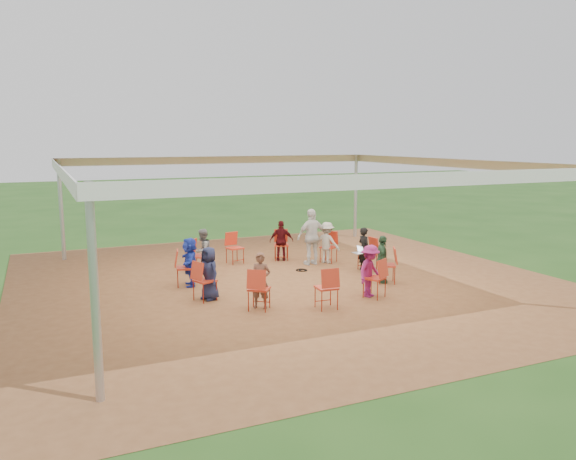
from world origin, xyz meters
name	(u,v)px	position (x,y,z in m)	size (l,w,h in m)	color
ground	(286,281)	(0.00, 0.00, 0.00)	(80.00, 80.00, 0.00)	#234A17
dirt_patch	(286,281)	(0.00, 0.00, 0.01)	(13.00, 13.00, 0.00)	brown
tent	(286,187)	(0.00, 0.00, 2.37)	(10.33, 10.33, 3.00)	#B2B2B7
chair_0	(368,254)	(2.50, 0.17, 0.45)	(0.42, 0.44, 0.90)	red
chair_1	(329,247)	(2.01, 1.50, 0.45)	(0.42, 0.44, 0.90)	red
chair_2	(281,245)	(0.88, 2.35, 0.45)	(0.42, 0.44, 0.90)	red
chair_3	(235,248)	(-0.53, 2.45, 0.45)	(0.42, 0.44, 0.90)	red
chair_4	(199,256)	(-1.77, 1.78, 0.45)	(0.42, 0.44, 0.90)	red
chair_5	(185,268)	(-2.45, 0.54, 0.45)	(0.42, 0.44, 0.90)	red
chair_6	(205,281)	(-2.35, -0.87, 0.45)	(0.42, 0.44, 0.90)	red
chair_7	(259,289)	(-1.51, -2.00, 0.45)	(0.42, 0.44, 0.90)	red
chair_8	(326,288)	(-0.19, -2.50, 0.45)	(0.42, 0.44, 0.90)	red
chair_9	(375,278)	(1.20, -2.21, 0.45)	(0.42, 0.44, 0.90)	red
chair_10	(387,265)	(2.20, -1.21, 0.45)	(0.42, 0.44, 0.90)	red
person_seated_0	(364,249)	(2.38, 0.16, 0.60)	(0.43, 0.28, 1.19)	black
person_seated_1	(327,243)	(1.92, 1.43, 0.60)	(0.77, 0.38, 1.19)	#AAA596
person_seated_2	(281,241)	(0.84, 2.24, 0.60)	(0.70, 0.36, 1.19)	#410A0E
person_seated_3	(203,251)	(-1.68, 1.70, 0.60)	(0.58, 0.33, 1.19)	slate
person_seated_4	(190,262)	(-2.33, 0.52, 0.60)	(1.10, 0.41, 1.19)	#1D32AC
person_seated_5	(209,273)	(-2.24, -0.83, 0.60)	(0.58, 0.33, 1.19)	#1C203E
person_seated_6	(261,281)	(-1.44, -1.91, 0.60)	(0.43, 0.28, 1.19)	brown
person_seated_7	(370,271)	(1.14, -2.10, 0.60)	(0.77, 0.38, 1.19)	#871B5B
person_seated_8	(382,259)	(2.09, -1.15, 0.60)	(0.70, 0.36, 1.19)	#2A4D30
standing_person	(312,237)	(1.43, 1.41, 0.81)	(0.94, 0.48, 1.60)	silver
cable_coil	(302,270)	(0.84, 0.84, 0.02)	(0.37, 0.37, 0.03)	black
laptop	(359,251)	(2.22, 0.15, 0.56)	(0.25, 0.31, 0.20)	#B7B7BC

